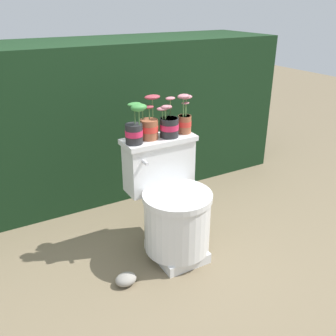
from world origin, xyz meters
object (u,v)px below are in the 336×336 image
at_px(potted_plant_middle, 169,124).
at_px(potted_plant_midleft, 149,125).
at_px(toilet, 172,207).
at_px(garden_stone, 126,279).
at_px(potted_plant_left, 135,128).
at_px(potted_plant_midright, 185,118).

bearing_deg(potted_plant_middle, potted_plant_midleft, 166.18).
distance_m(toilet, potted_plant_middle, 0.50).
bearing_deg(potted_plant_midleft, garden_stone, -135.93).
bearing_deg(potted_plant_left, garden_stone, -127.54).
bearing_deg(garden_stone, toilet, 20.35).
bearing_deg(potted_plant_midleft, potted_plant_left, -162.92).
relative_size(potted_plant_midleft, potted_plant_midright, 1.02).
relative_size(toilet, potted_plant_middle, 3.07).
relative_size(potted_plant_middle, garden_stone, 1.91).
bearing_deg(toilet, potted_plant_midright, 41.52).
height_order(potted_plant_left, potted_plant_midleft, potted_plant_midleft).
distance_m(toilet, potted_plant_midright, 0.55).
xyz_separation_m(toilet, potted_plant_midright, (0.18, 0.16, 0.49)).
bearing_deg(potted_plant_left, potted_plant_midleft, 17.08).
bearing_deg(potted_plant_middle, toilet, -112.18).
bearing_deg(potted_plant_midleft, potted_plant_midright, -4.27).
relative_size(potted_plant_middle, potted_plant_midright, 0.94).
relative_size(toilet, garden_stone, 5.85).
xyz_separation_m(potted_plant_midleft, potted_plant_middle, (0.12, -0.03, -0.01)).
bearing_deg(toilet, potted_plant_midleft, 107.87).
bearing_deg(potted_plant_midright, potted_plant_midleft, 175.73).
distance_m(potted_plant_midright, garden_stone, 1.00).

